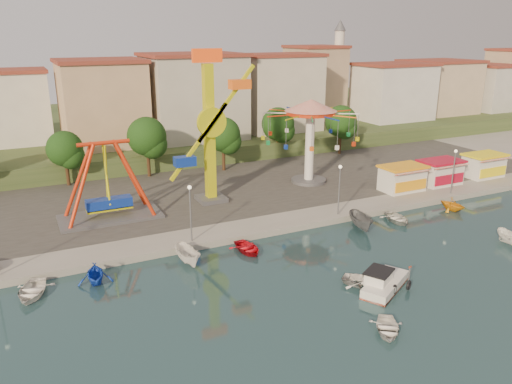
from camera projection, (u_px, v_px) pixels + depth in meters
ground at (349, 291)px, 37.67m from camera, size 200.00×200.00×0.00m
quay_deck at (145, 138)px, 90.64m from camera, size 200.00×100.00×0.60m
asphalt_pad at (208, 182)px, 63.16m from camera, size 90.00×28.00×0.01m
hill_terrace at (138, 127)px, 94.56m from camera, size 200.00×60.00×3.00m
pirate_ship_ride at (107, 182)px, 49.74m from camera, size 10.00×5.00×8.00m
kamikaze_tower at (213, 132)px, 53.63m from camera, size 6.68×3.10×16.50m
wave_swinger at (310, 122)px, 60.87m from camera, size 11.60×11.60×10.40m
booth_left at (402, 178)px, 59.31m from camera, size 5.40×3.78×3.08m
booth_mid at (440, 172)px, 61.85m from camera, size 5.40×3.78×3.08m
booth_right at (484, 165)px, 65.03m from camera, size 5.40×3.78×3.08m
lamp_post_1 at (191, 215)px, 44.51m from camera, size 0.14×0.14×5.00m
lamp_post_2 at (339, 191)px, 51.19m from camera, size 0.14×0.14×5.00m
lamp_post_3 at (453, 173)px, 57.88m from camera, size 0.14×0.14×5.00m
tree_1 at (65, 149)px, 60.42m from camera, size 4.35×4.35×6.80m
tree_2 at (147, 137)px, 64.01m from camera, size 5.02×5.02×7.85m
tree_3 at (223, 135)px, 67.06m from camera, size 4.68×4.68×7.32m
tree_4 at (278, 124)px, 73.74m from camera, size 4.86×4.86×7.60m
tree_5 at (341, 121)px, 76.37m from camera, size 4.83×4.83×7.54m
building_1 at (11, 117)px, 70.51m from camera, size 12.33×9.01×8.63m
building_2 at (105, 102)px, 76.10m from camera, size 11.95×9.28×11.23m
building_3 at (198, 105)px, 79.47m from camera, size 12.59×10.50×9.20m
building_4 at (263, 98)px, 88.00m from camera, size 10.75×9.23×9.24m
building_5 at (332, 90)px, 91.65m from camera, size 12.77×10.96×11.21m
building_6 at (389, 85)px, 95.06m from camera, size 8.23×8.98×12.36m
building_7 at (417, 89)px, 104.80m from camera, size 11.59×10.93×8.76m
building_8 at (490, 79)px, 104.45m from camera, size 12.84×9.28×12.58m
minaret at (338, 66)px, 95.11m from camera, size 2.80×2.80×18.00m
cabin_motorboat at (384, 284)px, 37.79m from camera, size 5.40×4.22×1.80m
rowboat_a at (367, 282)px, 38.30m from camera, size 4.40×4.57×0.77m
rowboat_b at (387, 328)px, 32.38m from camera, size 3.60×3.83×0.65m
moored_boat_0 at (32, 291)px, 36.91m from camera, size 3.86×4.58×0.81m
moored_boat_1 at (95, 273)px, 38.71m from camera, size 3.04×3.41×1.64m
moored_boat_2 at (188, 256)px, 41.89m from camera, size 1.71×4.00×1.51m
moored_boat_3 at (247, 248)px, 44.31m from camera, size 2.77×3.72×0.74m
moored_boat_5 at (361, 221)px, 49.37m from camera, size 2.50×4.41×1.61m
moored_boat_6 at (397, 218)px, 51.43m from camera, size 3.23×4.10×0.77m
moored_boat_7 at (452, 204)px, 54.56m from camera, size 3.01×3.32×1.52m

